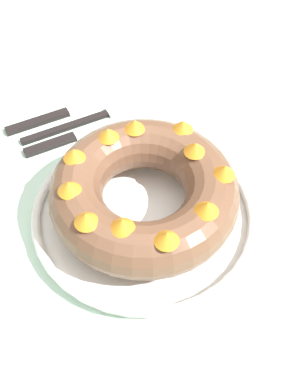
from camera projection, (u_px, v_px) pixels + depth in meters
dining_table at (141, 258)px, 0.67m from camera, size 1.39×1.27×0.77m
serving_dish at (144, 213)px, 0.61m from camera, size 0.30×0.30×0.02m
bundt_cake at (144, 191)px, 0.57m from camera, size 0.24×0.24×0.08m
fork at (91, 119)px, 0.74m from camera, size 0.02×0.21×0.01m
serving_knife at (66, 113)px, 0.75m from camera, size 0.02×0.24×0.01m
cake_knife at (73, 137)px, 0.72m from camera, size 0.02×0.19×0.01m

